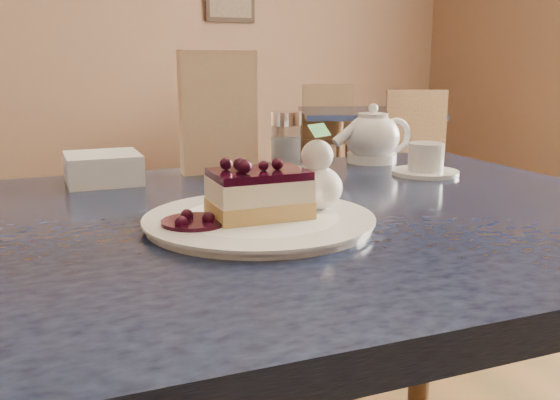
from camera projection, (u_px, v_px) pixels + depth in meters
name	position (u px, v px, depth m)	size (l,w,h in m)	color
main_table	(247.00, 272.00, 0.92)	(1.31, 0.90, 0.81)	#1C2540
dessert_plate	(259.00, 221.00, 0.85)	(0.31, 0.31, 0.01)	white
cheesecake_slice	(259.00, 194.00, 0.84)	(0.13, 0.10, 0.06)	#EEBB6A
whipped_cream	(317.00, 187.00, 0.88)	(0.07, 0.07, 0.06)	white
berry_sauce	(194.00, 222.00, 0.81)	(0.09, 0.09, 0.01)	black
tea_set	(382.00, 143.00, 1.32)	(0.19, 0.29, 0.11)	white
menu_card	(219.00, 113.00, 1.21)	(0.15, 0.03, 0.24)	#FFDFB5
sugar_shaker	(286.00, 140.00, 1.25)	(0.06, 0.06, 0.12)	white
napkin_stack	(103.00, 168.00, 1.13)	(0.13, 0.13, 0.05)	white
bg_table_far_right	(365.00, 198.00, 4.38)	(1.10, 1.64, 1.09)	#1C2540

